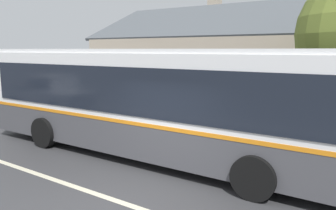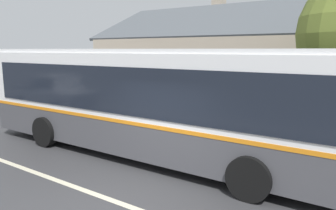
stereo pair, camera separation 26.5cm
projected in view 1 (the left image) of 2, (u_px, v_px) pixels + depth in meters
ground_plane at (123, 203)px, 6.93m from camera, size 300.00×300.00×0.00m
sidewalk_far at (233, 137)px, 11.84m from camera, size 60.00×3.00×0.15m
lane_divider_stripe at (123, 203)px, 6.93m from camera, size 60.00×0.16×0.01m
community_building at (316, 72)px, 17.18m from camera, size 23.98×9.86×6.91m
transit_bus at (147, 99)px, 9.85m from camera, size 12.24×2.87×3.23m
bench_by_building at (56, 101)px, 16.94m from camera, size 1.55×0.51×0.94m
bench_down_street at (113, 112)px, 13.95m from camera, size 1.70×0.51×0.94m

